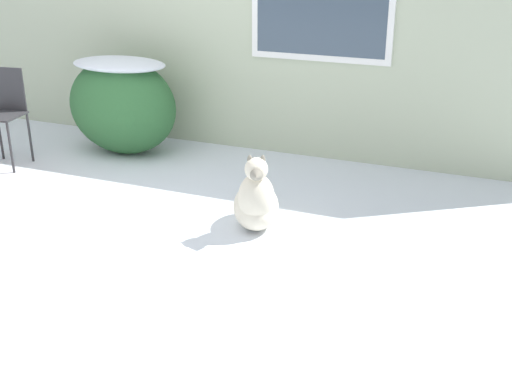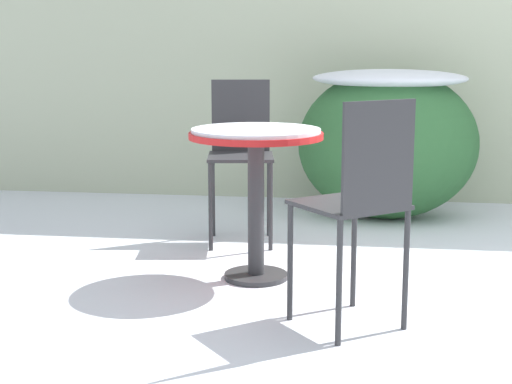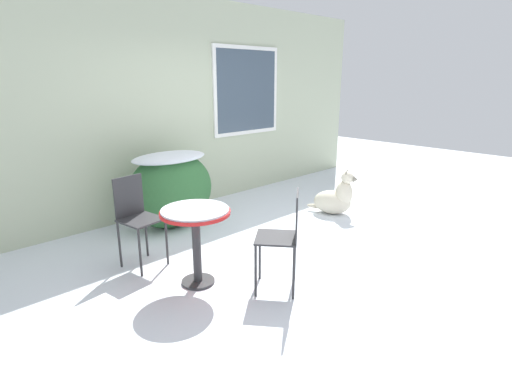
{
  "view_description": "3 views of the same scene",
  "coord_description": "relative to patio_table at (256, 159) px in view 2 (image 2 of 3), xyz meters",
  "views": [
    {
      "loc": [
        3.05,
        -3.84,
        2.17
      ],
      "look_at": [
        1.35,
        0.41,
        0.29
      ],
      "focal_mm": 45.0,
      "sensor_mm": 36.0,
      "label": 1
    },
    {
      "loc": [
        -0.76,
        -3.61,
        1.15
      ],
      "look_at": [
        -1.26,
        0.1,
        0.44
      ],
      "focal_mm": 55.0,
      "sensor_mm": 36.0,
      "label": 2
    },
    {
      "loc": [
        -3.27,
        -2.76,
        1.9
      ],
      "look_at": [
        0.0,
        0.6,
        0.55
      ],
      "focal_mm": 28.0,
      "sensor_mm": 36.0,
      "label": 3
    }
  ],
  "objects": [
    {
      "name": "shrub_left",
      "position": [
        0.67,
        1.47,
        -0.07
      ],
      "size": [
        1.18,
        0.74,
        0.98
      ],
      "color": "#2D6033",
      "rests_on": "ground_plane"
    },
    {
      "name": "patio_chair_far_side",
      "position": [
        0.5,
        -0.64,
        -0.06
      ],
      "size": [
        0.52,
        0.52,
        0.94
      ],
      "rotation": [
        0.0,
        0.0,
        3.82
      ],
      "color": "#2D2D30",
      "rests_on": "ground_plane"
    },
    {
      "name": "patio_chair_near_table",
      "position": [
        -0.19,
        0.75,
        -0.06
      ],
      "size": [
        0.42,
        0.42,
        0.94
      ],
      "rotation": [
        0.0,
        0.0,
        0.15
      ],
      "color": "#2D2D30",
      "rests_on": "ground_plane"
    },
    {
      "name": "patio_table",
      "position": [
        0.0,
        0.0,
        0.0
      ],
      "size": [
        0.65,
        0.65,
        0.75
      ],
      "color": "#2D2D30",
      "rests_on": "ground_plane"
    }
  ]
}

